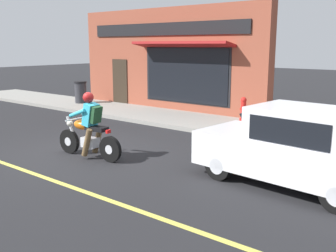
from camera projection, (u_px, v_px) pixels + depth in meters
name	position (u px, v px, depth m)	size (l,w,h in m)	color
ground_plane	(86.00, 153.00, 10.10)	(80.00, 80.00, 0.00)	black
sidewalk_curb	(134.00, 113.00, 15.71)	(2.60, 22.00, 0.14)	gray
storefront_building	(168.00, 60.00, 16.17)	(1.25, 9.19, 4.20)	brown
motorcycle_with_rider	(89.00, 131.00, 9.55)	(0.59, 2.02, 1.62)	black
car_hatchback	(295.00, 148.00, 7.60)	(1.93, 3.90, 1.57)	black
fire_hydrant	(243.00, 110.00, 13.18)	(0.36, 0.24, 0.88)	red
trash_bin	(81.00, 92.00, 17.81)	(0.56, 0.56, 0.98)	#2D2D33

